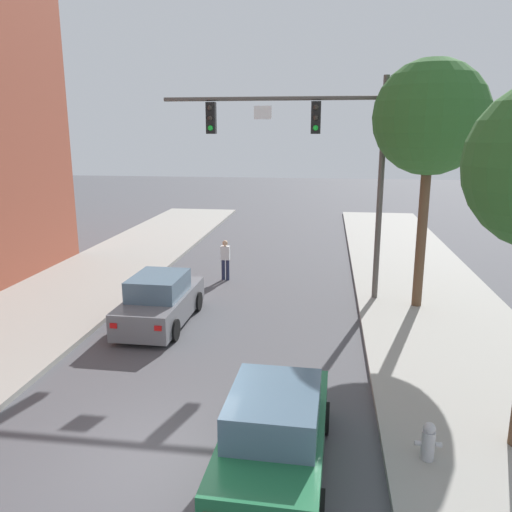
# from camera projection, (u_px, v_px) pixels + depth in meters

# --- Properties ---
(ground_plane) EXTENTS (120.00, 120.00, 0.00)m
(ground_plane) POSITION_uv_depth(u_px,v_px,m) (164.00, 460.00, 9.43)
(ground_plane) COLOR #4C4C51
(traffic_signal_mast) EXTENTS (7.54, 0.38, 7.50)m
(traffic_signal_mast) POSITION_uv_depth(u_px,v_px,m) (317.00, 146.00, 17.31)
(traffic_signal_mast) COLOR #514C47
(traffic_signal_mast) RESTS_ON sidewalk_right
(car_lead_grey) EXTENTS (1.88, 4.26, 1.60)m
(car_lead_grey) POSITION_uv_depth(u_px,v_px,m) (160.00, 301.00, 16.00)
(car_lead_grey) COLOR slate
(car_lead_grey) RESTS_ON ground
(car_following_green) EXTENTS (1.92, 4.28, 1.60)m
(car_following_green) POSITION_uv_depth(u_px,v_px,m) (275.00, 434.00, 8.96)
(car_following_green) COLOR #1E663D
(car_following_green) RESTS_ON ground
(pedestrian_crossing_road) EXTENTS (0.36, 0.22, 1.64)m
(pedestrian_crossing_road) POSITION_uv_depth(u_px,v_px,m) (225.00, 258.00, 20.71)
(pedestrian_crossing_road) COLOR #232847
(pedestrian_crossing_road) RESTS_ON ground
(fire_hydrant) EXTENTS (0.48, 0.24, 0.72)m
(fire_hydrant) POSITION_uv_depth(u_px,v_px,m) (428.00, 441.00, 9.13)
(fire_hydrant) COLOR #B2B2B7
(fire_hydrant) RESTS_ON sidewalk_right
(street_tree_second) EXTENTS (3.59, 3.59, 7.95)m
(street_tree_second) POSITION_uv_depth(u_px,v_px,m) (431.00, 119.00, 15.98)
(street_tree_second) COLOR brown
(street_tree_second) RESTS_ON sidewalk_right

